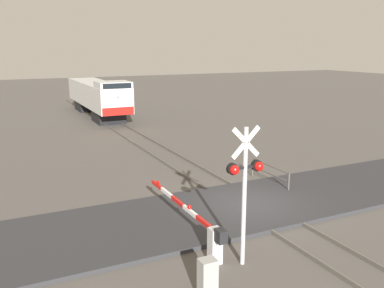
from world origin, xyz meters
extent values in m
plane|color=#514C47|center=(0.00, 0.00, 0.00)|extent=(160.00, 160.00, 0.00)
cube|color=#59544C|center=(-0.72, 0.00, 0.07)|extent=(0.08, 80.00, 0.15)
cube|color=#59544C|center=(0.72, 0.00, 0.07)|extent=(0.08, 80.00, 0.15)
cube|color=#2D2D30|center=(0.00, 0.00, 0.08)|extent=(36.00, 5.09, 0.15)
cube|color=black|center=(0.00, 22.51, 0.53)|extent=(2.35, 3.20, 1.05)
cube|color=black|center=(0.00, 30.37, 0.53)|extent=(2.35, 3.20, 1.05)
cube|color=silver|center=(0.00, 26.44, 2.13)|extent=(2.76, 14.29, 2.15)
cube|color=silver|center=(0.00, 20.54, 3.47)|extent=(2.71, 2.49, 0.52)
cube|color=black|center=(0.00, 19.26, 3.47)|extent=(2.35, 0.06, 0.42)
cube|color=red|center=(0.00, 19.25, 1.40)|extent=(2.63, 0.08, 0.64)
sphere|color=#F2EACC|center=(0.00, 19.24, 2.72)|extent=(0.36, 0.36, 0.36)
cylinder|color=#ADADB2|center=(-2.83, -3.89, 2.15)|extent=(0.14, 0.14, 4.30)
cube|color=white|center=(-2.83, -3.89, 3.85)|extent=(0.95, 0.04, 0.95)
cube|color=white|center=(-2.83, -3.89, 3.85)|extent=(0.95, 0.04, 0.95)
cube|color=black|center=(-2.83, -3.89, 3.10)|extent=(1.04, 0.08, 0.08)
sphere|color=red|center=(-3.25, -3.99, 3.10)|extent=(0.28, 0.28, 0.28)
sphere|color=red|center=(-2.41, -3.99, 3.10)|extent=(0.28, 0.28, 0.28)
cylinder|color=black|center=(-3.25, -3.87, 3.10)|extent=(0.34, 0.14, 0.34)
cylinder|color=black|center=(-2.41, -3.87, 3.10)|extent=(0.34, 0.14, 0.34)
cube|color=silver|center=(-3.57, -3.49, 0.58)|extent=(0.36, 0.36, 1.15)
cube|color=black|center=(-3.57, -3.84, 1.05)|extent=(0.28, 0.36, 0.40)
cube|color=red|center=(-3.57, -2.77, 1.05)|extent=(0.10, 1.03, 0.14)
cube|color=white|center=(-3.57, -1.74, 1.05)|extent=(0.10, 1.03, 0.14)
cube|color=red|center=(-3.57, -0.70, 1.05)|extent=(0.10, 1.03, 0.14)
cube|color=white|center=(-3.57, 0.33, 1.05)|extent=(0.10, 1.03, 0.14)
cube|color=red|center=(-3.57, 1.37, 1.05)|extent=(0.10, 1.03, 0.14)
sphere|color=red|center=(-3.57, -1.68, 1.19)|extent=(0.14, 0.14, 0.14)
sphere|color=red|center=(-3.57, 1.27, 1.19)|extent=(0.14, 0.14, 0.14)
cube|color=#999993|center=(-4.69, -5.11, 0.59)|extent=(0.44, 0.39, 1.18)
cylinder|color=#4C4742|center=(2.55, 0.62, 0.47)|extent=(0.08, 0.08, 0.95)
cylinder|color=#4C4742|center=(2.55, 3.54, 0.47)|extent=(0.08, 0.08, 0.95)
cylinder|color=#4C4742|center=(2.55, 2.08, 0.91)|extent=(0.06, 2.92, 0.06)
cylinder|color=#4C4742|center=(2.55, 2.08, 0.52)|extent=(0.06, 2.92, 0.06)
camera|label=1|loc=(-9.34, -13.75, 6.52)|focal=39.07mm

